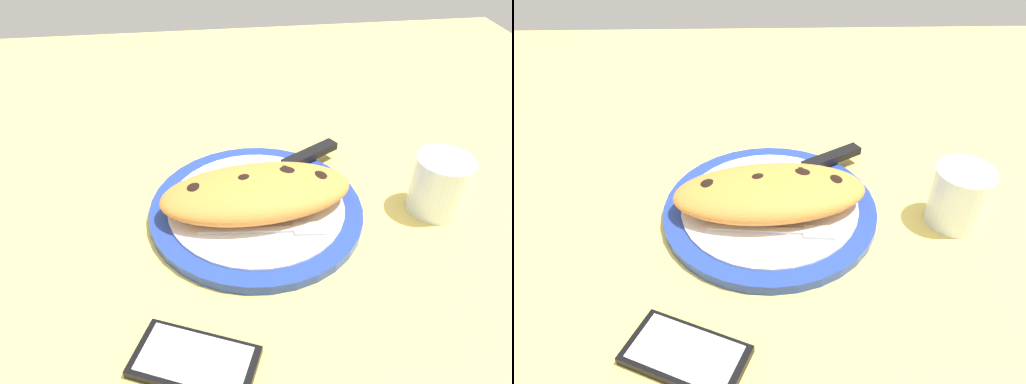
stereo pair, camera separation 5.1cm
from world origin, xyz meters
TOP-DOWN VIEW (x-y plane):
  - ground_plane at (0.00, 0.00)cm, footprint 150.00×150.00cm
  - plate at (0.00, 0.00)cm, footprint 28.95×28.95cm
  - calzone at (-0.13, -0.53)cm, footprint 26.17×13.58cm
  - fork at (1.58, -5.68)cm, footprint 16.26×3.06cm
  - knife at (6.90, 8.35)cm, footprint 21.66×13.74cm
  - smartphone at (-9.03, -22.05)cm, footprint 13.74×10.79cm
  - water_glass at (24.67, -2.09)cm, footprint 7.55×7.55cm

SIDE VIEW (x-z plane):
  - ground_plane at x=0.00cm, z-range -3.00..0.00cm
  - smartphone at x=-9.03cm, z-range -0.02..1.14cm
  - plate at x=0.00cm, z-range -0.04..1.65cm
  - fork at x=1.58cm, z-range 1.69..2.09cm
  - knife at x=6.90cm, z-range 1.58..2.78cm
  - water_glass at x=24.67cm, z-range -0.53..7.62cm
  - calzone at x=-0.13cm, z-range 1.68..6.40cm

